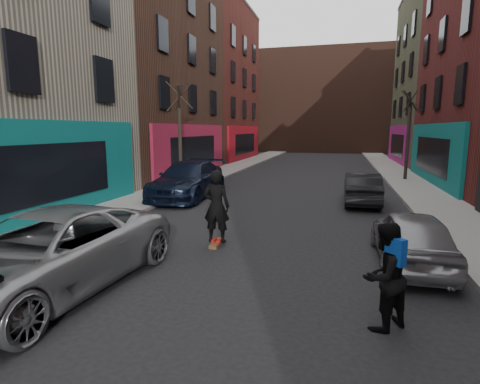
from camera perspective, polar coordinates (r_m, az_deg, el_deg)
The scene contains 13 objects.
sidewalk_left at distance 32.25m, azimuth -0.35°, elevation 4.00°, with size 2.50×84.00×0.13m, color gray.
sidewalk_right at distance 31.36m, azimuth 22.29°, elevation 3.13°, with size 2.50×84.00×0.13m, color gray.
buildings_left at distance 23.68m, azimuth -29.26°, elevation 20.75°, with size 12.00×56.00×16.50m, color maroon.
building_far at distance 57.12m, azimuth 13.06°, elevation 13.14°, with size 40.00×10.00×14.00m, color #47281E.
tree_left_far at distance 20.75m, azimuth -9.17°, elevation 9.97°, with size 2.00×2.00×6.50m, color black, non-canonical shape.
tree_right_far at distance 25.26m, azimuth 24.35°, elevation 9.50°, with size 2.00×2.00×6.80m, color black, non-canonical shape.
parked_left_far at distance 8.30m, azimuth -27.44°, elevation -8.26°, with size 2.64×5.73×1.59m, color gray.
parked_left_end at distance 17.70m, azimuth -7.91°, elevation 1.85°, with size 2.35×5.78×1.68m, color black.
parked_right_far at distance 9.80m, azimuth 24.66°, elevation -6.24°, with size 1.56×3.89×1.33m, color gray.
parked_right_end at distance 16.92m, azimuth 18.05°, elevation 0.54°, with size 1.42×4.07×1.34m, color black.
skateboard at distance 10.50m, azimuth -3.55°, elevation -7.82°, with size 0.22×0.80×0.10m, color brown.
skateboarder at distance 10.24m, azimuth -3.61°, elevation -2.18°, with size 0.73×0.48×2.01m, color black.
pedestrian at distance 6.49m, azimuth 21.11°, elevation -11.85°, with size 1.07×1.07×1.75m.
Camera 1 is at (2.25, -0.95, 3.18)m, focal length 28.00 mm.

